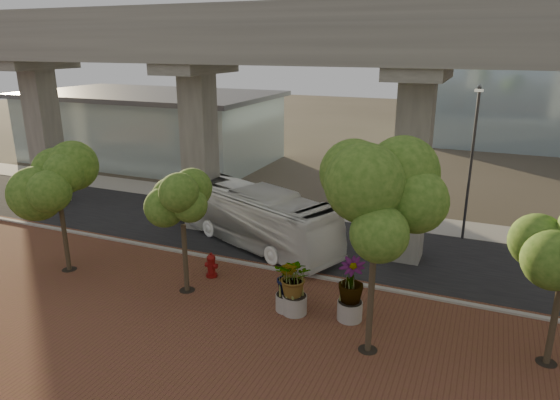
% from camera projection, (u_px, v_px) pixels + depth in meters
% --- Properties ---
extents(ground, '(160.00, 160.00, 0.00)m').
position_uv_depth(ground, '(282.00, 254.00, 26.19)').
color(ground, '#3B362B').
rests_on(ground, ground).
extents(brick_plaza, '(70.00, 13.00, 0.06)m').
position_uv_depth(brick_plaza, '(202.00, 331.00, 19.15)').
color(brick_plaza, brown).
rests_on(brick_plaza, ground).
extents(asphalt_road, '(90.00, 8.00, 0.04)m').
position_uv_depth(asphalt_road, '(296.00, 241.00, 27.94)').
color(asphalt_road, black).
rests_on(asphalt_road, ground).
extents(curb_strip, '(70.00, 0.25, 0.16)m').
position_uv_depth(curb_strip, '(266.00, 268.00, 24.41)').
color(curb_strip, '#9C9891').
rests_on(curb_strip, ground).
extents(far_sidewalk, '(90.00, 3.00, 0.06)m').
position_uv_depth(far_sidewalk, '(326.00, 211.00, 32.77)').
color(far_sidewalk, '#9C9891').
rests_on(far_sidewalk, ground).
extents(transit_viaduct, '(72.00, 5.60, 12.40)m').
position_uv_depth(transit_viaduct, '(297.00, 110.00, 25.76)').
color(transit_viaduct, gray).
rests_on(transit_viaduct, ground).
extents(station_pavilion, '(23.00, 13.00, 6.30)m').
position_uv_depth(station_pavilion, '(151.00, 126.00, 46.71)').
color(station_pavilion, '#A2B6B9').
rests_on(station_pavilion, ground).
extents(transit_bus, '(11.59, 7.01, 3.19)m').
position_uv_depth(transit_bus, '(251.00, 215.00, 27.28)').
color(transit_bus, white).
rests_on(transit_bus, ground).
extents(fire_hydrant, '(0.60, 0.54, 1.19)m').
position_uv_depth(fire_hydrant, '(211.00, 265.00, 23.40)').
color(fire_hydrant, maroon).
rests_on(fire_hydrant, ground).
extents(planter_front, '(2.24, 2.24, 2.46)m').
position_uv_depth(planter_front, '(295.00, 280.00, 19.93)').
color(planter_front, '#A6A296').
rests_on(planter_front, ground).
extents(planter_right, '(2.45, 2.45, 2.61)m').
position_uv_depth(planter_right, '(351.00, 283.00, 19.44)').
color(planter_right, '#A5A095').
rests_on(planter_right, ground).
extents(planter_left, '(2.03, 2.03, 2.24)m').
position_uv_depth(planter_left, '(287.00, 280.00, 20.20)').
color(planter_left, '#ABA69A').
rests_on(planter_left, ground).
extents(street_tree_far_west, '(3.92, 3.92, 6.24)m').
position_uv_depth(street_tree_far_west, '(57.00, 182.00, 22.94)').
color(street_tree_far_west, '#4F3F2D').
rests_on(street_tree_far_west, ground).
extents(street_tree_near_west, '(3.30, 3.30, 5.58)m').
position_uv_depth(street_tree_near_west, '(182.00, 204.00, 21.02)').
color(street_tree_near_west, '#4F3F2D').
rests_on(street_tree_near_west, ground).
extents(street_tree_near_east, '(4.41, 4.41, 7.36)m').
position_uv_depth(street_tree_near_east, '(376.00, 209.00, 16.31)').
color(street_tree_near_east, '#4F3F2D').
rests_on(street_tree_near_east, ground).
extents(streetlamp_west, '(0.43, 1.27, 8.77)m').
position_uv_depth(streetlamp_west, '(208.00, 130.00, 32.74)').
color(streetlamp_west, '#323238').
rests_on(streetlamp_west, ground).
extents(streetlamp_east, '(0.42, 1.23, 8.49)m').
position_uv_depth(streetlamp_east, '(472.00, 154.00, 26.63)').
color(streetlamp_east, '#303035').
rests_on(streetlamp_east, ground).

